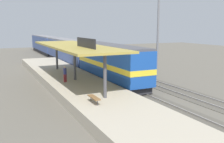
{
  "coord_description": "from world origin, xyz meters",
  "views": [
    {
      "loc": [
        -13.01,
        -26.71,
        6.68
      ],
      "look_at": [
        -1.38,
        -2.64,
        2.0
      ],
      "focal_mm": 41.34,
      "sensor_mm": 36.0,
      "label": 1
    }
  ],
  "objects": [
    {
      "name": "light_mast",
      "position": [
        7.8,
        2.14,
        8.4
      ],
      "size": [
        1.1,
        1.1,
        11.7
      ],
      "color": "slate",
      "rests_on": "ground"
    },
    {
      "name": "station_canopy",
      "position": [
        -4.6,
        -0.09,
        4.53
      ],
      "size": [
        5.2,
        18.0,
        4.7
      ],
      "color": "#47474C",
      "rests_on": "platform"
    },
    {
      "name": "platform_bench",
      "position": [
        -6.0,
        -9.06,
        1.34
      ],
      "size": [
        0.44,
        1.7,
        0.5
      ],
      "color": "#333338",
      "rests_on": "platform"
    },
    {
      "name": "track_far",
      "position": [
        4.6,
        0.0,
        0.03
      ],
      "size": [
        3.2,
        110.0,
        0.16
      ],
      "color": "#4E4941",
      "rests_on": "ground"
    },
    {
      "name": "passenger_carriage_rear",
      "position": [
        0.0,
        39.36,
        2.31
      ],
      "size": [
        2.9,
        20.0,
        4.24
      ],
      "color": "#28282D",
      "rests_on": "track_near"
    },
    {
      "name": "ground_plane",
      "position": [
        2.0,
        0.0,
        0.0
      ],
      "size": [
        120.0,
        120.0,
        0.0
      ],
      "primitive_type": "plane",
      "color": "#5B564C"
    },
    {
      "name": "passenger_carriage_front",
      "position": [
        0.0,
        18.56,
        2.31
      ],
      "size": [
        2.9,
        20.0,
        4.24
      ],
      "color": "#28282D",
      "rests_on": "track_near"
    },
    {
      "name": "platform",
      "position": [
        -4.6,
        0.0,
        0.45
      ],
      "size": [
        6.0,
        44.0,
        0.9
      ],
      "primitive_type": "cube",
      "color": "#A89E89",
      "rests_on": "ground"
    },
    {
      "name": "locomotive",
      "position": [
        0.0,
        0.56,
        2.41
      ],
      "size": [
        2.93,
        14.43,
        4.44
      ],
      "color": "#28282D",
      "rests_on": "track_near"
    },
    {
      "name": "track_near",
      "position": [
        0.0,
        0.0,
        0.03
      ],
      "size": [
        3.2,
        110.0,
        0.16
      ],
      "color": "#4E4941",
      "rests_on": "ground"
    },
    {
      "name": "person_waiting",
      "position": [
        -5.89,
        -0.65,
        1.85
      ],
      "size": [
        0.34,
        0.34,
        1.71
      ],
      "color": "maroon",
      "rests_on": "platform"
    }
  ]
}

